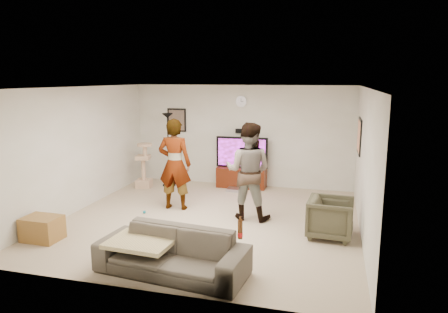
% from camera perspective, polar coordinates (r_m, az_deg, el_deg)
% --- Properties ---
extents(floor, '(5.50, 5.50, 0.02)m').
position_cam_1_polar(floor, '(7.94, -2.07, -8.85)').
color(floor, tan).
rests_on(floor, ground).
extents(ceiling, '(5.50, 5.50, 0.02)m').
position_cam_1_polar(ceiling, '(7.48, -2.21, 9.64)').
color(ceiling, white).
rests_on(ceiling, wall_back).
extents(wall_back, '(5.50, 0.04, 2.50)m').
position_cam_1_polar(wall_back, '(10.24, 2.41, 2.89)').
color(wall_back, beige).
rests_on(wall_back, floor).
extents(wall_front, '(5.50, 0.04, 2.50)m').
position_cam_1_polar(wall_front, '(5.12, -11.28, -5.44)').
color(wall_front, beige).
rests_on(wall_front, floor).
extents(wall_left, '(0.04, 5.50, 2.50)m').
position_cam_1_polar(wall_left, '(8.81, -19.49, 0.97)').
color(wall_left, beige).
rests_on(wall_left, floor).
extents(wall_right, '(0.04, 5.50, 2.50)m').
position_cam_1_polar(wall_right, '(7.30, 18.95, -0.93)').
color(wall_right, beige).
rests_on(wall_right, floor).
extents(wall_clock, '(0.26, 0.04, 0.26)m').
position_cam_1_polar(wall_clock, '(10.13, 2.41, 7.64)').
color(wall_clock, silver).
rests_on(wall_clock, wall_back).
extents(wall_speaker, '(0.25, 0.10, 0.10)m').
position_cam_1_polar(wall_speaker, '(10.16, 2.34, 3.57)').
color(wall_speaker, black).
rests_on(wall_speaker, wall_back).
extents(picture_back, '(0.42, 0.03, 0.52)m').
position_cam_1_polar(picture_back, '(10.67, -6.58, 5.05)').
color(picture_back, brown).
rests_on(picture_back, wall_back).
extents(picture_right, '(0.03, 0.78, 0.62)m').
position_cam_1_polar(picture_right, '(8.84, 18.27, 2.72)').
color(picture_right, '#F99D75').
rests_on(picture_right, wall_right).
extents(tv_stand, '(1.20, 0.45, 0.50)m').
position_cam_1_polar(tv_stand, '(10.17, 2.47, -2.89)').
color(tv_stand, '#401508').
rests_on(tv_stand, floor).
extents(console_box, '(0.40, 0.30, 0.07)m').
position_cam_1_polar(console_box, '(9.87, 1.62, -4.62)').
color(console_box, '#B0AFBD').
rests_on(console_box, floor).
extents(tv, '(1.27, 0.08, 0.75)m').
position_cam_1_polar(tv, '(10.04, 2.50, 0.59)').
color(tv, black).
rests_on(tv, tv_stand).
extents(tv_screen, '(1.17, 0.01, 0.66)m').
position_cam_1_polar(tv_screen, '(10.00, 2.44, 0.54)').
color(tv_screen, '#C518FB').
rests_on(tv_screen, tv).
extents(floor_lamp, '(0.32, 0.32, 1.81)m').
position_cam_1_polar(floor_lamp, '(10.27, -7.75, 0.89)').
color(floor_lamp, black).
rests_on(floor_lamp, floor).
extents(cat_tree, '(0.42, 0.42, 1.11)m').
position_cam_1_polar(cat_tree, '(10.27, -11.14, -1.21)').
color(cat_tree, tan).
rests_on(cat_tree, floor).
extents(person_left, '(0.71, 0.49, 1.87)m').
position_cam_1_polar(person_left, '(8.43, -6.86, -1.07)').
color(person_left, gray).
rests_on(person_left, floor).
extents(person_right, '(0.94, 0.76, 1.86)m').
position_cam_1_polar(person_right, '(7.80, 3.39, -2.04)').
color(person_right, '#3E6C86').
rests_on(person_right, floor).
extents(sofa, '(2.16, 1.04, 0.61)m').
position_cam_1_polar(sofa, '(5.85, -7.25, -13.08)').
color(sofa, '#494239').
rests_on(sofa, floor).
extents(throw_blanket, '(0.94, 0.76, 0.06)m').
position_cam_1_polar(throw_blanket, '(5.98, -11.40, -11.53)').
color(throw_blanket, '#CCB97E').
rests_on(throw_blanket, sofa).
extents(beer_bottle, '(0.06, 0.06, 0.25)m').
position_cam_1_polar(beer_bottle, '(5.41, 2.26, -10.08)').
color(beer_bottle, '#48240C').
rests_on(beer_bottle, sofa).
extents(armchair, '(0.80, 0.78, 0.68)m').
position_cam_1_polar(armchair, '(7.25, 14.56, -8.24)').
color(armchair, '#3E3C2A').
rests_on(armchair, floor).
extents(side_table, '(0.61, 0.46, 0.40)m').
position_cam_1_polar(side_table, '(7.58, -23.92, -9.12)').
color(side_table, brown).
rests_on(side_table, floor).
extents(toy_ball, '(0.06, 0.06, 0.06)m').
position_cam_1_polar(toy_ball, '(8.43, -11.00, -7.57)').
color(toy_ball, '#0C738C').
rests_on(toy_ball, floor).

